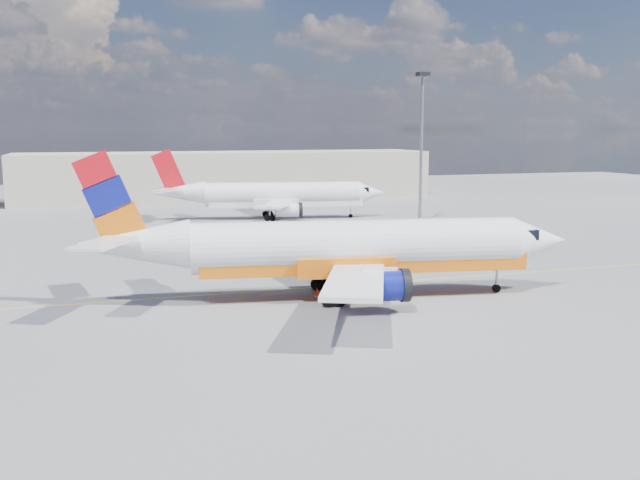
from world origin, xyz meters
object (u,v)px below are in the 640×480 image
object	(u,v)px
second_jet	(275,196)
gse_tug	(506,256)
main_jet	(341,249)
traffic_cone	(317,292)

from	to	relation	value
second_jet	gse_tug	size ratio (longest dim) A/B	13.38
second_jet	main_jet	bearing A→B (deg)	-88.24
second_jet	traffic_cone	xyz separation A→B (m)	(-8.15, -44.34, -2.83)
second_jet	gse_tug	xyz separation A→B (m)	(11.64, -37.70, -2.37)
gse_tug	main_jet	bearing A→B (deg)	-154.10
main_jet	second_jet	bearing A→B (deg)	90.74
gse_tug	traffic_cone	bearing A→B (deg)	-158.21
second_jet	gse_tug	distance (m)	39.53
main_jet	gse_tug	world-z (taller)	main_jet
main_jet	second_jet	size ratio (longest dim) A/B	1.13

